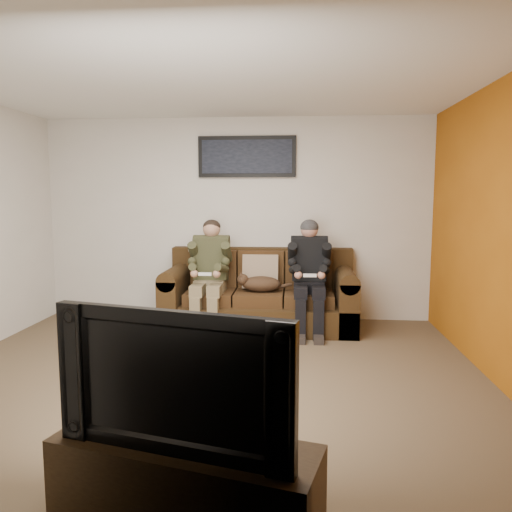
# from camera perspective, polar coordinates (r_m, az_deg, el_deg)

# --- Properties ---
(floor) EXTENTS (5.00, 5.00, 0.00)m
(floor) POSITION_cam_1_polar(r_m,az_deg,el_deg) (4.57, -5.64, -13.72)
(floor) COLOR brown
(floor) RESTS_ON ground
(ceiling) EXTENTS (5.00, 5.00, 0.00)m
(ceiling) POSITION_cam_1_polar(r_m,az_deg,el_deg) (4.39, -6.07, 19.92)
(ceiling) COLOR silver
(ceiling) RESTS_ON ground
(wall_back) EXTENTS (5.00, 0.00, 5.00)m
(wall_back) POSITION_cam_1_polar(r_m,az_deg,el_deg) (6.51, -2.23, 4.21)
(wall_back) COLOR beige
(wall_back) RESTS_ON ground
(wall_front) EXTENTS (5.00, 0.00, 5.00)m
(wall_front) POSITION_cam_1_polar(r_m,az_deg,el_deg) (2.13, -16.94, -1.80)
(wall_front) COLOR beige
(wall_front) RESTS_ON ground
(wall_right) EXTENTS (0.00, 4.50, 4.50)m
(wall_right) POSITION_cam_1_polar(r_m,az_deg,el_deg) (4.55, 26.85, 2.27)
(wall_right) COLOR beige
(wall_right) RESTS_ON ground
(accent_wall_right) EXTENTS (0.00, 4.50, 4.50)m
(accent_wall_right) POSITION_cam_1_polar(r_m,az_deg,el_deg) (4.55, 26.73, 2.28)
(accent_wall_right) COLOR #A55710
(accent_wall_right) RESTS_ON ground
(sofa) EXTENTS (2.30, 0.99, 0.94)m
(sofa) POSITION_cam_1_polar(r_m,az_deg,el_deg) (6.18, 0.48, -4.76)
(sofa) COLOR #34220F
(sofa) RESTS_ON ground
(throw_pillow) EXTENTS (0.44, 0.21, 0.44)m
(throw_pillow) POSITION_cam_1_polar(r_m,az_deg,el_deg) (6.17, 0.51, -1.82)
(throw_pillow) COLOR #90785E
(throw_pillow) RESTS_ON sofa
(throw_blanket) EXTENTS (0.47, 0.23, 0.08)m
(throw_blanket) POSITION_cam_1_polar(r_m,az_deg,el_deg) (6.47, -5.52, 0.98)
(throw_blanket) COLOR tan
(throw_blanket) RESTS_ON sofa
(person_left) EXTENTS (0.51, 0.87, 1.32)m
(person_left) POSITION_cam_1_polar(r_m,az_deg,el_deg) (6.00, -5.32, -1.38)
(person_left) COLOR #7A6A4C
(person_left) RESTS_ON sofa
(person_right) EXTENTS (0.51, 0.86, 1.32)m
(person_right) POSITION_cam_1_polar(r_m,az_deg,el_deg) (5.91, 6.10, -1.47)
(person_right) COLOR black
(person_right) RESTS_ON sofa
(cat) EXTENTS (0.66, 0.26, 0.24)m
(cat) POSITION_cam_1_polar(r_m,az_deg,el_deg) (5.98, 0.43, -3.17)
(cat) COLOR #4D321E
(cat) RESTS_ON sofa
(framed_poster) EXTENTS (1.25, 0.05, 0.52)m
(framed_poster) POSITION_cam_1_polar(r_m,az_deg,el_deg) (6.47, -1.05, 11.28)
(framed_poster) COLOR black
(framed_poster) RESTS_ON wall_back
(tv_stand) EXTENTS (1.39, 0.75, 0.42)m
(tv_stand) POSITION_cam_1_polar(r_m,az_deg,el_deg) (2.71, -8.15, -24.31)
(tv_stand) COLOR #312110
(tv_stand) RESTS_ON ground
(television) EXTENTS (1.19, 0.45, 0.68)m
(television) POSITION_cam_1_polar(r_m,az_deg,el_deg) (2.47, -8.38, -13.33)
(television) COLOR black
(television) RESTS_ON tv_stand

